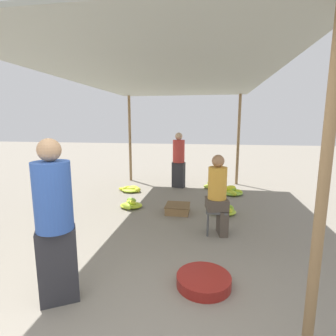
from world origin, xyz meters
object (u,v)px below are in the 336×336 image
vendor_foreground (55,221)px  shopper_walking_mid (179,159)px  banana_pile_left_1 (131,189)px  banana_pile_right_1 (231,192)px  stool (216,214)px  vendor_seated (218,193)px  basin_black (204,281)px  crate_near (178,209)px  banana_pile_left_0 (131,205)px  banana_pile_right_0 (224,210)px  banana_pile_right_2 (213,185)px

vendor_foreground → shopper_walking_mid: size_ratio=1.09×
banana_pile_left_1 → banana_pile_right_1: size_ratio=1.05×
stool → banana_pile_left_1: (-2.20, 2.33, -0.28)m
vendor_seated → basin_black: size_ratio=2.13×
banana_pile_right_1 → vendor_seated: bearing=-99.4°
vendor_seated → crate_near: 1.33m
banana_pile_left_0 → banana_pile_right_0: (1.97, -0.05, 0.01)m
vendor_seated → banana_pile_right_0: (0.15, 0.98, -0.61)m
banana_pile_left_1 → banana_pile_right_1: bearing=2.7°
vendor_seated → banana_pile_right_1: (0.41, 2.46, -0.62)m
banana_pile_left_0 → banana_pile_right_1: bearing=32.7°
banana_pile_right_0 → banana_pile_left_1: bearing=150.2°
banana_pile_right_2 → shopper_walking_mid: bearing=-177.1°
vendor_seated → banana_pile_right_1: size_ratio=2.13×
vendor_seated → banana_pile_right_1: bearing=80.6°
vendor_foreground → crate_near: 3.07m
banana_pile_left_0 → shopper_walking_mid: 2.24m
banana_pile_left_1 → shopper_walking_mid: (1.20, 0.66, 0.74)m
vendor_seated → banana_pile_right_2: vendor_seated is taller
stool → vendor_seated: (0.02, -0.00, 0.35)m
vendor_seated → banana_pile_left_0: size_ratio=2.61×
basin_black → shopper_walking_mid: bearing=100.6°
banana_pile_right_1 → crate_near: 1.96m
vendor_foreground → banana_pile_left_1: (-0.57, 4.28, -0.81)m
banana_pile_right_0 → banana_pile_right_1: banana_pile_right_1 is taller
vendor_foreground → stool: size_ratio=4.00×
vendor_foreground → banana_pile_right_2: (1.61, 4.99, -0.79)m
stool → banana_pile_left_0: size_ratio=0.83×
banana_pile_right_0 → crate_near: banana_pile_right_0 is taller
banana_pile_left_1 → banana_pile_right_0: size_ratio=1.25×
vendor_foreground → stool: 2.59m
stool → banana_pile_right_1: stool is taller
banana_pile_right_2 → banana_pile_left_1: bearing=-162.0°
banana_pile_right_0 → basin_black: bearing=-97.7°
shopper_walking_mid → vendor_seated: bearing=-71.3°
crate_near → shopper_walking_mid: bearing=96.5°
vendor_seated → banana_pile_left_1: vendor_seated is taller
banana_pile_left_0 → shopper_walking_mid: shopper_walking_mid is taller
vendor_foreground → basin_black: (1.47, 0.48, -0.82)m
basin_black → crate_near: (-0.59, 2.35, 0.03)m
banana_pile_left_1 → banana_pile_right_0: 2.73m
banana_pile_left_1 → crate_near: crate_near is taller
banana_pile_right_1 → shopper_walking_mid: 1.68m
banana_pile_right_2 → vendor_foreground: bearing=-107.9°
banana_pile_right_0 → banana_pile_right_2: (-0.19, 2.06, 0.00)m
banana_pile_right_2 → stool: bearing=-89.6°
banana_pile_right_0 → banana_pile_right_2: 2.07m
basin_black → banana_pile_right_0: bearing=82.3°
crate_near → shopper_walking_mid: shopper_walking_mid is taller
vendor_foreground → banana_pile_right_1: bearing=65.0°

